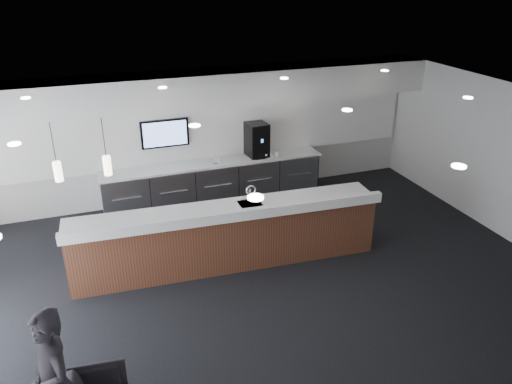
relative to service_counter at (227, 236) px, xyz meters
name	(u,v)px	position (x,y,z in m)	size (l,w,h in m)	color
ground	(272,286)	(0.50, -0.95, -0.57)	(10.00, 10.00, 0.00)	black
ceiling	(275,115)	(0.50, -0.95, 2.43)	(10.00, 8.00, 0.02)	black
back_wall	(208,134)	(0.50, 3.05, 0.93)	(10.00, 0.02, 3.00)	silver
soffit_bulkhead	(212,88)	(0.50, 2.60, 2.08)	(10.00, 0.90, 0.70)	white
alcove_panel	(209,130)	(0.50, 3.02, 1.03)	(9.80, 0.06, 1.40)	white
back_credenza	(214,181)	(0.50, 2.69, -0.10)	(5.06, 0.66, 0.95)	gray
wall_tv	(165,133)	(-0.50, 2.96, 1.08)	(1.05, 0.08, 0.62)	black
pendant_left	(107,165)	(-1.90, -0.15, 1.68)	(0.12, 0.12, 0.30)	beige
pendant_right	(58,171)	(-2.60, -0.15, 1.68)	(0.12, 0.12, 0.30)	beige
ceiling_can_lights	(275,117)	(0.50, -0.95, 2.40)	(7.00, 5.00, 0.02)	white
service_counter	(227,236)	(0.00, 0.00, 0.00)	(5.58, 1.24, 1.49)	#4A2918
coffee_machine	(257,139)	(1.56, 2.75, 0.77)	(0.49, 0.60, 0.78)	black
info_sign_left	(216,159)	(0.54, 2.57, 0.48)	(0.15, 0.02, 0.21)	silver
info_sign_right	(255,153)	(1.48, 2.60, 0.51)	(0.20, 0.02, 0.27)	silver
lounge_guest	(54,383)	(-2.84, -3.01, 0.34)	(0.67, 0.44, 1.82)	black
cup_0	(277,154)	(1.99, 2.55, 0.42)	(0.10, 0.10, 0.10)	white
cup_1	(271,155)	(1.85, 2.55, 0.42)	(0.10, 0.10, 0.10)	white
cup_2	(266,156)	(1.71, 2.55, 0.42)	(0.10, 0.10, 0.10)	white
cup_3	(260,156)	(1.57, 2.55, 0.42)	(0.10, 0.10, 0.10)	white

